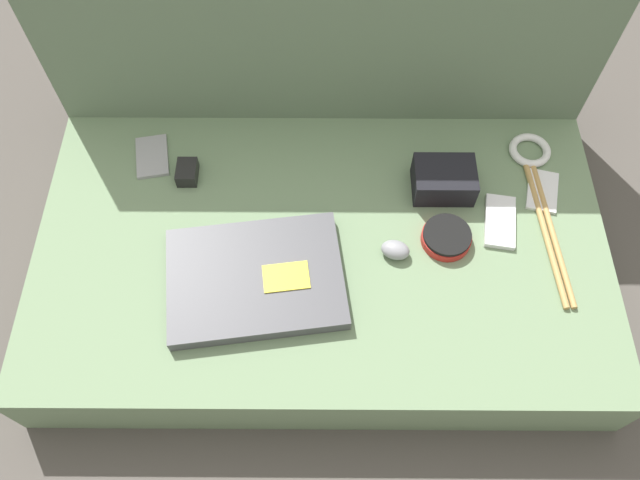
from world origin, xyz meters
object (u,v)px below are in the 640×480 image
computer_mouse (394,250)px  speaker_puck (445,237)px  phone_silver (151,156)px  phone_small (541,191)px  camera_pouch (442,180)px  phone_black (498,221)px  laptop (254,278)px  charger_brick (186,172)px

computer_mouse → speaker_puck: 0.11m
phone_silver → computer_mouse: bearing=-35.1°
phone_small → camera_pouch: camera_pouch is taller
phone_silver → phone_black: (0.76, -0.17, 0.00)m
computer_mouse → camera_pouch: 0.20m
speaker_puck → phone_small: size_ratio=0.88×
laptop → phone_silver: bearing=121.5°
phone_silver → phone_small: bearing=-16.3°
phone_silver → phone_black: phone_black is taller
phone_small → camera_pouch: bearing=-168.6°
camera_pouch → charger_brick: camera_pouch is taller
camera_pouch → computer_mouse: bearing=-124.2°
phone_black → charger_brick: bearing=179.0°
computer_mouse → speaker_puck: computer_mouse is taller
speaker_puck → phone_silver: 0.67m
laptop → camera_pouch: 0.45m
phone_silver → phone_small: (0.86, -0.09, -0.00)m
phone_small → charger_brick: 0.77m
laptop → charger_brick: bearing=114.9°
laptop → phone_small: 0.65m
laptop → phone_small: bearing=12.3°
computer_mouse → laptop: bearing=-151.3°
speaker_puck → phone_silver: speaker_puck is taller
phone_black → charger_brick: 0.68m
laptop → phone_black: laptop is taller
computer_mouse → speaker_puck: size_ratio=0.65×
computer_mouse → phone_black: (0.23, 0.08, -0.01)m
speaker_puck → phone_silver: bearing=161.7°
phone_small → laptop: bearing=-146.6°
phone_black → phone_small: phone_black is taller
phone_silver → phone_black: size_ratio=0.91×
phone_black → camera_pouch: size_ratio=1.03×
charger_brick → speaker_puck: bearing=-16.2°
phone_small → charger_brick: charger_brick is taller
phone_silver → charger_brick: charger_brick is taller
laptop → camera_pouch: size_ratio=2.88×
camera_pouch → phone_silver: bearing=172.9°
laptop → charger_brick: size_ratio=6.24×
speaker_puck → computer_mouse: bearing=-163.3°
laptop → phone_black: size_ratio=2.79×
phone_small → phone_silver: bearing=-172.4°
phone_black → camera_pouch: camera_pouch is taller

